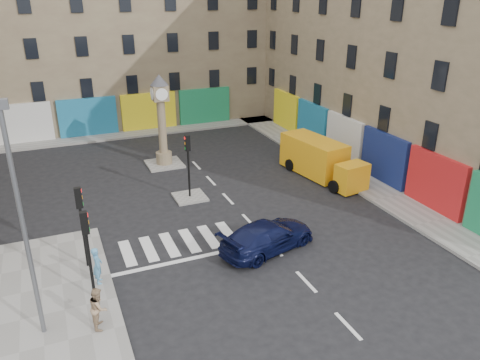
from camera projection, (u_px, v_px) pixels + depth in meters
ground at (284, 258)px, 21.27m from camera, size 120.00×120.00×0.00m
sidewalk_left at (20, 354)px, 15.61m from camera, size 7.00×16.00×0.15m
sidewalk_right at (327, 161)px, 32.88m from camera, size 2.60×30.00×0.15m
sidewalk_far at (116, 135)px, 38.74m from camera, size 32.00×2.40×0.15m
island_near at (190, 197)px, 27.35m from camera, size 1.80×1.80×0.12m
island_far at (164, 164)px, 32.47m from camera, size 2.40×2.40×0.12m
building_right at (414, 41)px, 32.10m from camera, size 10.00×30.00×16.00m
building_far at (96, 24)px, 40.47m from camera, size 32.00×10.00×17.00m
traffic_light_left_near at (87, 241)px, 17.48m from camera, size 0.28×0.22×3.70m
traffic_light_left_far at (81, 215)px, 19.52m from camera, size 0.28×0.22×3.70m
traffic_light_island at (188, 156)px, 26.39m from camera, size 0.28×0.22×3.70m
lamp_post at (21, 214)px, 14.78m from camera, size 0.50×0.25×8.30m
clock_pillar at (161, 115)px, 31.13m from camera, size 1.20×1.20×6.10m
navy_sedan at (268, 236)px, 21.73m from camera, size 5.25×3.32×1.42m
yellow_van at (320, 159)px, 30.05m from camera, size 2.97×6.72×2.37m
pedestrian_blue at (97, 265)px, 19.00m from camera, size 0.45×0.63×1.60m
pedestrian_tan at (99, 307)px, 16.51m from camera, size 0.74×0.87×1.59m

